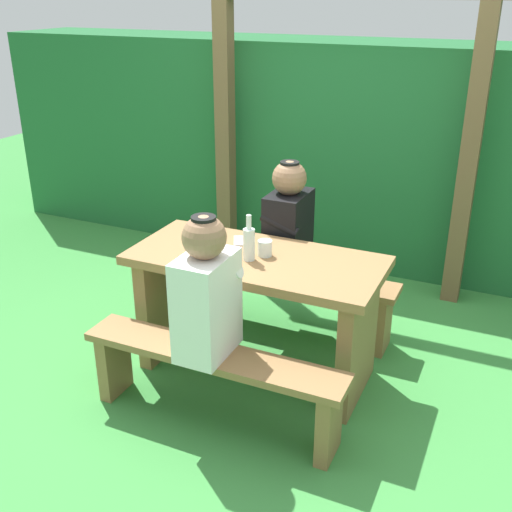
{
  "coord_description": "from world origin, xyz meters",
  "views": [
    {
      "loc": [
        1.28,
        -2.81,
        2.09
      ],
      "look_at": [
        0.0,
        0.0,
        0.74
      ],
      "focal_mm": 43.18,
      "sensor_mm": 36.0,
      "label": 1
    }
  ],
  "objects": [
    {
      "name": "bottle_right",
      "position": [
        -0.28,
        -0.11,
        0.83
      ],
      "size": [
        0.06,
        0.06,
        0.23
      ],
      "color": "silver",
      "rests_on": "picnic_table"
    },
    {
      "name": "bench_far",
      "position": [
        0.0,
        0.53,
        0.3
      ],
      "size": [
        1.4,
        0.24,
        0.42
      ],
      "color": "olive",
      "rests_on": "ground_plane"
    },
    {
      "name": "person_white_shirt",
      "position": [
        -0.02,
        -0.52,
        0.75
      ],
      "size": [
        0.25,
        0.35,
        0.72
      ],
      "color": "white",
      "rests_on": "bench_near"
    },
    {
      "name": "bench_near",
      "position": [
        0.0,
        -0.53,
        0.3
      ],
      "size": [
        1.4,
        0.24,
        0.42
      ],
      "color": "olive",
      "rests_on": "ground_plane"
    },
    {
      "name": "person_black_coat",
      "position": [
        -0.02,
        0.52,
        0.75
      ],
      "size": [
        0.25,
        0.35,
        0.72
      ],
      "color": "black",
      "rests_on": "bench_far"
    },
    {
      "name": "ground_plane",
      "position": [
        0.0,
        0.0,
        0.0
      ],
      "size": [
        12.0,
        12.0,
        0.0
      ],
      "primitive_type": "plane",
      "color": "#3B8A3E"
    },
    {
      "name": "drinking_glass",
      "position": [
        0.04,
        0.03,
        0.78
      ],
      "size": [
        0.08,
        0.08,
        0.09
      ],
      "primitive_type": "cylinder",
      "color": "silver",
      "rests_on": "picnic_table"
    },
    {
      "name": "hedge_backdrop",
      "position": [
        0.0,
        2.01,
        0.86
      ],
      "size": [
        6.4,
        0.8,
        1.72
      ],
      "primitive_type": "cube",
      "color": "#206231",
      "rests_on": "ground_plane"
    },
    {
      "name": "bottle_left",
      "position": [
        -0.02,
        -0.06,
        0.83
      ],
      "size": [
        0.06,
        0.06,
        0.26
      ],
      "color": "silver",
      "rests_on": "picnic_table"
    },
    {
      "name": "picnic_table",
      "position": [
        0.0,
        0.0,
        0.5
      ],
      "size": [
        1.4,
        0.64,
        0.73
      ],
      "color": "olive",
      "rests_on": "ground_plane"
    },
    {
      "name": "pergola_post_left",
      "position": [
        -0.91,
        1.42,
        1.01
      ],
      "size": [
        0.12,
        0.12,
        2.02
      ],
      "primitive_type": "cube",
      "color": "brown",
      "rests_on": "ground_plane"
    },
    {
      "name": "pergola_post_right",
      "position": [
        0.91,
        1.42,
        1.01
      ],
      "size": [
        0.12,
        0.12,
        2.02
      ],
      "primitive_type": "cube",
      "color": "brown",
      "rests_on": "ground_plane"
    },
    {
      "name": "cell_phone",
      "position": [
        -0.17,
        0.15,
        0.74
      ],
      "size": [
        0.12,
        0.16,
        0.01
      ],
      "primitive_type": "cube",
      "rotation": [
        0.0,
        0.0,
        0.46
      ],
      "color": "silver",
      "rests_on": "picnic_table"
    }
  ]
}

